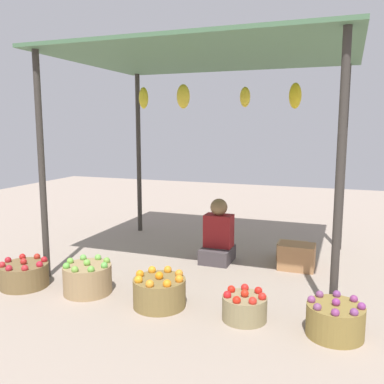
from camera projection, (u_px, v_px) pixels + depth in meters
The scene contains 10 objects.
ground_plane at pixel (208, 261), 5.22m from camera, with size 14.00×14.00×0.00m, color gray.
market_stall_structure at pixel (209, 71), 4.88m from camera, with size 3.31×2.54×2.47m.
vendor_person at pixel (218, 237), 5.20m from camera, with size 0.36×0.44×0.78m.
basket_red_apples at pixel (24, 275), 4.39m from camera, with size 0.49×0.49×0.30m.
basket_green_apples at pixel (88, 278), 4.22m from camera, with size 0.48×0.48×0.35m.
basket_oranges at pixel (159, 291), 3.91m from camera, with size 0.49×0.49×0.33m.
basket_red_tomatoes at pixel (244, 307), 3.64m from camera, with size 0.39×0.39×0.27m.
basket_purple_onions at pixel (335, 320), 3.35m from camera, with size 0.45×0.45×0.31m.
wooden_crate_near_vendor at pixel (292, 251), 5.28m from camera, with size 0.35×0.27×0.22m, color tan.
wooden_crate_stacked_rear at pixel (297, 257), 4.92m from camera, with size 0.41×0.30×0.30m, color #A9764B.
Camera 1 is at (1.56, -4.78, 1.65)m, focal length 39.56 mm.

